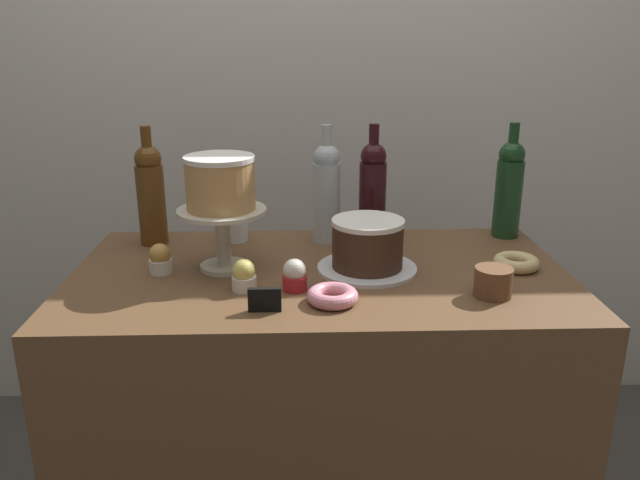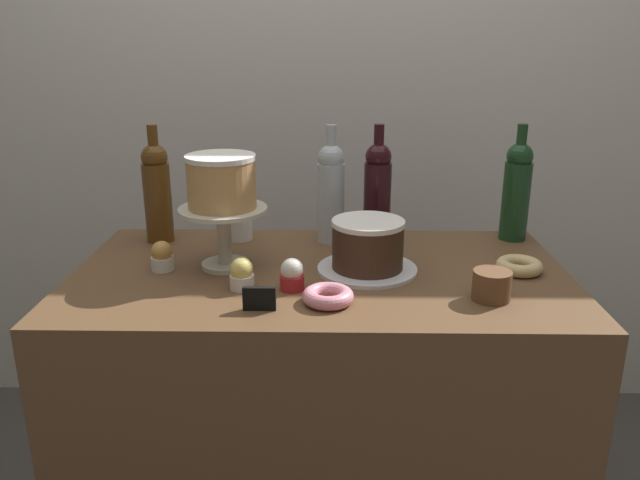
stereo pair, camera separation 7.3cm
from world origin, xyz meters
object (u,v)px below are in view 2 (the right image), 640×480
donut_glazed (520,266)px  coffee_cup_ceramic (239,225)px  cupcake_vanilla (292,275)px  white_layer_cake (221,181)px  wine_bottle_clear (331,191)px  donut_pink (328,296)px  cupcake_caramel (162,256)px  price_sign_chalkboard (259,299)px  cookie_stack (492,285)px  chocolate_round_cake (368,245)px  cupcake_lemon (242,274)px  wine_bottle_amber (157,191)px  cake_stand_pedestal (224,227)px  wine_bottle_dark_red (377,190)px  wine_bottle_green (517,189)px

donut_glazed → coffee_cup_ceramic: size_ratio=1.32×
cupcake_vanilla → white_layer_cake: bearing=141.0°
wine_bottle_clear → donut_pink: (-0.01, -0.43, -0.13)m
cupcake_caramel → price_sign_chalkboard: (0.26, -0.24, -0.01)m
cookie_stack → coffee_cup_ceramic: (-0.61, 0.42, 0.01)m
cupcake_caramel → chocolate_round_cake: bearing=-0.9°
white_layer_cake → cupcake_lemon: 0.24m
cupcake_lemon → wine_bottle_amber: bearing=128.5°
chocolate_round_cake → price_sign_chalkboard: bearing=-136.5°
cake_stand_pedestal → wine_bottle_clear: size_ratio=0.67×
cupcake_caramel → cupcake_vanilla: same height
chocolate_round_cake → cupcake_lemon: chocolate_round_cake is taller
wine_bottle_dark_red → donut_glazed: wine_bottle_dark_red is taller
cupcake_caramel → donut_pink: cupcake_caramel is taller
white_layer_cake → wine_bottle_dark_red: 0.46m
white_layer_cake → wine_bottle_dark_red: wine_bottle_dark_red is taller
chocolate_round_cake → coffee_cup_ceramic: size_ratio=2.08×
donut_pink → coffee_cup_ceramic: 0.51m
cupcake_vanilla → coffee_cup_ceramic: bearing=115.2°
donut_pink → cookie_stack: size_ratio=1.33×
white_layer_cake → cupcake_vanilla: white_layer_cake is taller
wine_bottle_green → donut_glazed: (-0.05, -0.27, -0.13)m
donut_pink → cookie_stack: bearing=4.2°
white_layer_cake → wine_bottle_green: 0.82m
white_layer_cake → wine_bottle_dark_red: size_ratio=0.52×
chocolate_round_cake → cupcake_caramel: 0.51m
wine_bottle_amber → cupcake_caramel: (0.07, -0.23, -0.11)m
coffee_cup_ceramic → cupcake_lemon: bearing=-80.9°
cupcake_lemon → donut_pink: cupcake_lemon is taller
cookie_stack → price_sign_chalkboard: 0.51m
white_layer_cake → cupcake_vanilla: 0.29m
coffee_cup_ceramic → wine_bottle_dark_red: bearing=0.5°
white_layer_cake → donut_pink: white_layer_cake is taller
wine_bottle_amber → wine_bottle_dark_red: (0.61, 0.02, 0.00)m
wine_bottle_clear → price_sign_chalkboard: (-0.15, -0.47, -0.12)m
chocolate_round_cake → cupcake_caramel: size_ratio=2.38×
cookie_stack → cupcake_caramel: bearing=167.5°
cupcake_caramel → cookie_stack: (0.77, -0.17, -0.00)m
price_sign_chalkboard → cake_stand_pedestal: bearing=113.8°
wine_bottle_green → price_sign_chalkboard: 0.84m
wine_bottle_green → donut_pink: bearing=-138.7°
donut_pink → cookie_stack: cookie_stack is taller
wine_bottle_amber → wine_bottle_clear: same height
donut_pink → wine_bottle_dark_red: bearing=73.2°
wine_bottle_amber → donut_glazed: wine_bottle_amber is taller
cake_stand_pedestal → wine_bottle_green: wine_bottle_green is taller
cupcake_vanilla → donut_glazed: (0.55, 0.11, -0.02)m
donut_pink → price_sign_chalkboard: 0.15m
cookie_stack → cake_stand_pedestal: bearing=162.7°
chocolate_round_cake → cupcake_lemon: 0.32m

